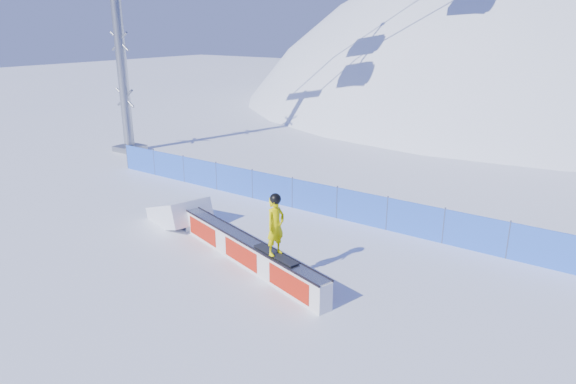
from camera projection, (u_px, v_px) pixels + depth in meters
The scene contains 6 objects.
ground at pixel (237, 253), 16.13m from camera, with size 160.00×160.00×0.00m, color white.
snow_hill at pixel (501, 271), 54.33m from camera, with size 64.00×64.00×64.00m.
safety_fence at pixel (314, 198), 19.43m from camera, with size 22.05×0.05×1.30m.
rail_box at pixel (247, 252), 15.26m from camera, with size 6.85×2.46×0.84m.
snow_ramp at pixel (180, 222), 18.66m from camera, with size 2.28×1.52×0.86m, color white, non-canonical shape.
snowboarder at pixel (276, 225), 13.79m from camera, with size 1.72×0.78×1.78m.
Camera 1 is at (9.81, -11.10, 6.86)m, focal length 32.00 mm.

